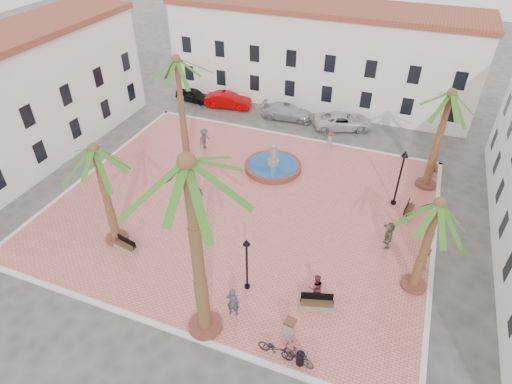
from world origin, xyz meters
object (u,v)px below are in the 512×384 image
at_px(palm_s, 189,184).
at_px(bicycle_b, 299,356).
at_px(bicycle_a, 276,349).
at_px(pedestrian_north, 204,139).
at_px(fountain, 273,165).
at_px(bench_e, 408,211).
at_px(car_black, 193,95).
at_px(cyclist_a, 233,302).
at_px(lamppost_s, 247,256).
at_px(litter_bin, 300,359).
at_px(car_white, 343,121).
at_px(car_silver, 287,112).
at_px(bollard_se, 290,330).
at_px(palm_e, 436,215).
at_px(lamppost_e, 402,169).
at_px(car_red, 228,100).
at_px(bollard_n, 330,140).
at_px(bollard_e, 424,258).
at_px(bench_se, 317,305).
at_px(bench_ne, 433,167).
at_px(pedestrian_fountain_a, 195,187).
at_px(pedestrian_fountain_b, 196,192).
at_px(palm_ne, 449,105).
at_px(cyclist_b, 316,287).
at_px(pedestrian_east, 389,235).
at_px(palm_sw, 97,160).
at_px(palm_nw, 177,71).

height_order(palm_s, bicycle_b, palm_s).
distance_m(bicycle_a, pedestrian_north, 20.57).
height_order(fountain, palm_s, palm_s).
height_order(bench_e, car_black, car_black).
height_order(palm_s, cyclist_a, palm_s).
distance_m(lamppost_s, bicycle_a, 4.99).
height_order(litter_bin, car_white, car_white).
bearing_deg(car_silver, bollard_se, -165.32).
distance_m(cyclist_a, car_silver, 23.69).
height_order(palm_e, lamppost_e, palm_e).
bearing_deg(bollard_se, litter_bin, -50.36).
distance_m(pedestrian_north, car_red, 8.59).
height_order(bollard_n, car_red, car_red).
bearing_deg(bicycle_a, bollard_e, -31.07).
xyz_separation_m(bench_se, bollard_se, (-0.79, -2.42, 0.49)).
distance_m(palm_s, cyclist_a, 8.44).
distance_m(bench_ne, pedestrian_fountain_a, 18.88).
height_order(palm_s, pedestrian_fountain_b, palm_s).
bearing_deg(litter_bin, pedestrian_fountain_b, 138.18).
height_order(pedestrian_fountain_b, pedestrian_north, pedestrian_north).
bearing_deg(car_red, bench_se, -153.29).
xyz_separation_m(palm_ne, bench_se, (-4.78, -14.29, -6.36)).
distance_m(bollard_n, car_red, 12.28).
xyz_separation_m(lamppost_s, cyclist_a, (0.00, -1.99, -1.57)).
bearing_deg(cyclist_b, pedestrian_fountain_b, -55.31).
height_order(palm_s, lamppost_e, palm_s).
height_order(fountain, bollard_se, fountain).
bearing_deg(bicycle_b, palm_e, -20.14).
bearing_deg(bench_e, lamppost_s, 149.86).
distance_m(bollard_se, bollard_n, 19.89).
relative_size(lamppost_s, pedestrian_east, 1.97).
xyz_separation_m(bench_e, bicycle_b, (-3.83, -13.64, 0.26)).
bearing_deg(lamppost_e, pedestrian_north, 173.02).
bearing_deg(palm_sw, bench_e, 28.78).
height_order(palm_e, bollard_se, palm_e).
bearing_deg(fountain, car_red, 131.24).
bearing_deg(bollard_n, palm_s, -94.62).
relative_size(bench_e, bicycle_a, 0.91).
relative_size(cyclist_a, car_red, 0.41).
bearing_deg(pedestrian_fountain_b, bench_e, 24.11).
distance_m(fountain, bench_ne, 12.75).
relative_size(palm_s, bench_e, 6.21).
distance_m(car_red, car_white, 11.82).
xyz_separation_m(palm_nw, bollard_n, (10.09, 7.12, -7.24)).
distance_m(palm_nw, cyclist_b, 17.78).
bearing_deg(cyclist_b, lamppost_s, -18.05).
distance_m(palm_sw, bollard_e, 19.96).
distance_m(palm_sw, bollard_se, 14.12).
xyz_separation_m(lamppost_e, car_black, (-21.84, 10.53, -2.49)).
relative_size(palm_sw, pedestrian_fountain_a, 4.31).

